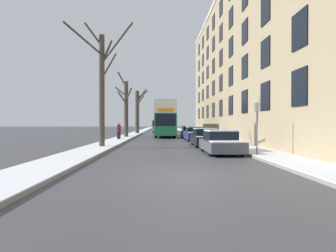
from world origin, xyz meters
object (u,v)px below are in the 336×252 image
at_px(double_decker_bus, 165,118).
at_px(parked_car_1, 205,138).
at_px(bare_tree_left_0, 102,84).
at_px(oncoming_van, 157,126).
at_px(bare_tree_left_1, 126,107).
at_px(street_sign_post, 257,126).
at_px(parked_car_3, 189,132).
at_px(pedestrian_left_sidewalk, 119,131).
at_px(bare_tree_left_2, 138,111).
at_px(parked_car_0, 220,142).
at_px(parked_car_2, 194,134).

xyz_separation_m(double_decker_bus, parked_car_1, (2.86, -15.41, -1.91)).
relative_size(bare_tree_left_0, oncoming_van, 1.72).
xyz_separation_m(bare_tree_left_1, street_sign_post, (9.00, -18.62, -2.11)).
xyz_separation_m(double_decker_bus, parked_car_3, (2.86, -3.92, -1.87)).
distance_m(parked_car_1, pedestrian_left_sidewalk, 10.24).
height_order(parked_car_1, oncoming_van, oncoming_van).
xyz_separation_m(bare_tree_left_0, parked_car_3, (7.47, 13.33, -3.74)).
height_order(oncoming_van, pedestrian_left_sidewalk, oncoming_van).
relative_size(bare_tree_left_0, double_decker_bus, 0.72).
xyz_separation_m(bare_tree_left_2, parked_car_3, (7.26, -12.73, -3.27)).
bearing_deg(bare_tree_left_2, bare_tree_left_1, -91.57).
bearing_deg(bare_tree_left_2, parked_car_3, -60.28).
height_order(bare_tree_left_0, double_decker_bus, bare_tree_left_0).
relative_size(double_decker_bus, parked_car_0, 2.87).
distance_m(parked_car_3, pedestrian_left_sidewalk, 9.03).
bearing_deg(parked_car_2, street_sign_post, -84.04).
height_order(parked_car_0, oncoming_van, oncoming_van).
xyz_separation_m(bare_tree_left_1, parked_car_2, (7.61, -5.23, -3.03)).
height_order(bare_tree_left_2, pedestrian_left_sidewalk, bare_tree_left_2).
bearing_deg(parked_car_2, parked_car_1, -90.00).
bearing_deg(oncoming_van, parked_car_1, -82.79).
relative_size(double_decker_bus, parked_car_3, 2.85).
distance_m(parked_car_0, parked_car_1, 5.07).
relative_size(bare_tree_left_0, pedestrian_left_sidewalk, 4.73).
distance_m(bare_tree_left_1, street_sign_post, 20.79).
distance_m(double_decker_bus, parked_car_2, 9.64).
bearing_deg(parked_car_0, parked_car_3, 90.00).
relative_size(parked_car_2, oncoming_van, 0.89).
distance_m(bare_tree_left_1, parked_car_3, 8.19).
height_order(bare_tree_left_0, bare_tree_left_2, bare_tree_left_0).
bearing_deg(parked_car_2, bare_tree_left_0, -132.19).
distance_m(bare_tree_left_0, bare_tree_left_2, 26.06).
bearing_deg(parked_car_1, pedestrian_left_sidewalk, 138.66).
xyz_separation_m(parked_car_0, parked_car_1, (-0.00, 5.07, 0.01)).
height_order(parked_car_0, parked_car_3, parked_car_3).
distance_m(pedestrian_left_sidewalk, street_sign_post, 16.49).
xyz_separation_m(bare_tree_left_1, bare_tree_left_2, (0.34, 12.57, 0.25)).
bearing_deg(double_decker_bus, bare_tree_left_2, 116.56).
xyz_separation_m(parked_car_2, parked_car_3, (0.00, 5.08, 0.01)).
distance_m(double_decker_bus, oncoming_van, 16.93).
bearing_deg(pedestrian_left_sidewalk, bare_tree_left_2, -80.84).
xyz_separation_m(bare_tree_left_0, oncoming_van, (3.39, 34.09, -3.11)).
bearing_deg(parked_car_1, oncoming_van, 97.21).
height_order(bare_tree_left_2, double_decker_bus, bare_tree_left_2).
height_order(bare_tree_left_1, pedestrian_left_sidewalk, bare_tree_left_1).
bearing_deg(parked_car_2, bare_tree_left_1, 145.48).
bearing_deg(parked_car_1, street_sign_post, -78.69).
distance_m(bare_tree_left_0, double_decker_bus, 17.95).
xyz_separation_m(oncoming_van, street_sign_post, (5.48, -39.23, 0.28)).
relative_size(bare_tree_left_2, parked_car_1, 1.88).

